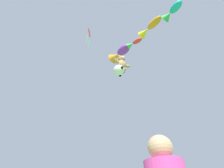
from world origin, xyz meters
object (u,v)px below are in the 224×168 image
soccer_ball_kite (119,70)px  fish_kite_violet (119,54)px  fish_kite_crimson (134,43)px  teddy_bear_kite (122,63)px  fish_kite_teal (172,12)px  fish_kite_tangerine (149,28)px  diamond_kite (89,35)px

soccer_ball_kite → fish_kite_violet: bearing=49.4°
soccer_ball_kite → fish_kite_violet: fish_kite_violet is taller
soccer_ball_kite → fish_kite_crimson: 3.82m
fish_kite_crimson → teddy_bear_kite: bearing=119.7°
fish_kite_crimson → fish_kite_teal: fish_kite_crimson is taller
fish_kite_tangerine → diamond_kite: bearing=143.2°
soccer_ball_kite → fish_kite_teal: (1.80, -5.02, 3.34)m
teddy_bear_kite → soccer_ball_kite: (-0.46, -0.16, -1.35)m
teddy_bear_kite → fish_kite_tangerine: 4.23m
fish_kite_teal → diamond_kite: size_ratio=0.61×
fish_kite_violet → diamond_kite: size_ratio=0.95×
soccer_ball_kite → fish_kite_crimson: size_ratio=0.63×
fish_kite_violet → diamond_kite: bearing=-172.6°
soccer_ball_kite → diamond_kite: diamond_kite is taller
teddy_bear_kite → diamond_kite: size_ratio=0.66×
fish_kite_violet → fish_kite_teal: (0.89, -6.07, -0.65)m
soccer_ball_kite → fish_kite_crimson: bearing=-42.2°
fish_kite_violet → fish_kite_crimson: size_ratio=1.66×
fish_kite_crimson → diamond_kite: (-3.97, 1.62, 0.22)m
fish_kite_crimson → fish_kite_teal: 4.03m
fish_kite_violet → fish_kite_teal: bearing=-81.6°
fish_kite_teal → diamond_kite: diamond_kite is taller
fish_kite_crimson → diamond_kite: bearing=157.9°
soccer_ball_kite → fish_kite_crimson: (1.15, -1.04, 3.49)m
fish_kite_tangerine → diamond_kite: (-4.48, 3.36, -0.43)m
fish_kite_crimson → fish_kite_tangerine: fish_kite_tangerine is taller
fish_kite_violet → diamond_kite: 3.77m
fish_kite_teal → fish_kite_violet: bearing=98.4°
soccer_ball_kite → diamond_kite: size_ratio=0.36×
fish_kite_tangerine → fish_kite_teal: 2.38m
diamond_kite → fish_kite_crimson: bearing=-22.1°
soccer_ball_kite → diamond_kite: 4.70m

